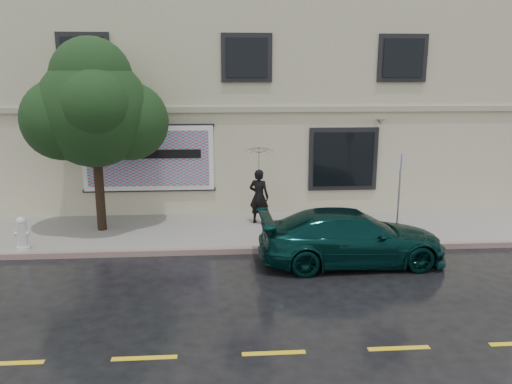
{
  "coord_description": "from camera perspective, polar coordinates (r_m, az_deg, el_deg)",
  "views": [
    {
      "loc": [
        -0.85,
        -11.17,
        4.66
      ],
      "look_at": [
        0.1,
        2.2,
        1.52
      ],
      "focal_mm": 35.0,
      "sensor_mm": 36.0,
      "label": 1
    }
  ],
  "objects": [
    {
      "name": "umbrella",
      "position": [
        15.18,
        0.35,
        3.98
      ],
      "size": [
        1.01,
        1.01,
        0.74
      ],
      "primitive_type": "imported",
      "rotation": [
        0.0,
        0.0,
        0.02
      ],
      "color": "black",
      "rests_on": "pedestrian"
    },
    {
      "name": "fire_hydrant",
      "position": [
        14.58,
        -25.16,
        -4.33
      ],
      "size": [
        0.37,
        0.34,
        0.9
      ],
      "rotation": [
        0.0,
        0.0,
        -0.29
      ],
      "color": "silver",
      "rests_on": "sidewalk"
    },
    {
      "name": "road_marking",
      "position": [
        9.01,
        2.05,
        -17.92
      ],
      "size": [
        19.0,
        0.12,
        0.01
      ],
      "primitive_type": "cube",
      "color": "gold",
      "rests_on": "ground"
    },
    {
      "name": "building",
      "position": [
        20.22,
        -1.66,
        9.88
      ],
      "size": [
        20.0,
        8.12,
        7.0
      ],
      "color": "beige",
      "rests_on": "ground"
    },
    {
      "name": "curb",
      "position": [
        13.5,
        -0.2,
        -6.67
      ],
      "size": [
        20.0,
        0.18,
        0.16
      ],
      "primitive_type": "cube",
      "color": "gray",
      "rests_on": "ground"
    },
    {
      "name": "billboard",
      "position": [
        16.47,
        -12.23,
        3.77
      ],
      "size": [
        4.3,
        0.16,
        2.2
      ],
      "color": "white",
      "rests_on": "ground"
    },
    {
      "name": "pedestrian",
      "position": [
        15.43,
        0.34,
        -0.52
      ],
      "size": [
        0.74,
        0.63,
        1.71
      ],
      "primitive_type": "imported",
      "rotation": [
        0.0,
        0.0,
        2.73
      ],
      "color": "black",
      "rests_on": "sidewalk"
    },
    {
      "name": "ground",
      "position": [
        12.13,
        0.28,
        -9.41
      ],
      "size": [
        90.0,
        90.0,
        0.0
      ],
      "primitive_type": "plane",
      "color": "black",
      "rests_on": "ground"
    },
    {
      "name": "street_tree",
      "position": [
        15.07,
        -18.04,
        8.7
      ],
      "size": [
        3.18,
        3.18,
        5.1
      ],
      "color": "black",
      "rests_on": "sidewalk"
    },
    {
      "name": "sign_pole",
      "position": [
        14.47,
        16.07,
        0.51
      ],
      "size": [
        0.3,
        0.07,
        2.42
      ],
      "rotation": [
        0.0,
        0.0,
        0.17
      ],
      "color": "#9798A0",
      "rests_on": "sidewalk"
    },
    {
      "name": "sidewalk",
      "position": [
        15.15,
        -0.65,
        -4.43
      ],
      "size": [
        20.0,
        3.5,
        0.15
      ],
      "primitive_type": "cube",
      "color": "gray",
      "rests_on": "ground"
    },
    {
      "name": "car",
      "position": [
        12.85,
        10.87,
        -5.09
      ],
      "size": [
        4.74,
        2.2,
        1.36
      ],
      "primitive_type": "imported",
      "rotation": [
        0.0,
        0.0,
        1.6
      ],
      "color": "#062927",
      "rests_on": "ground"
    }
  ]
}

